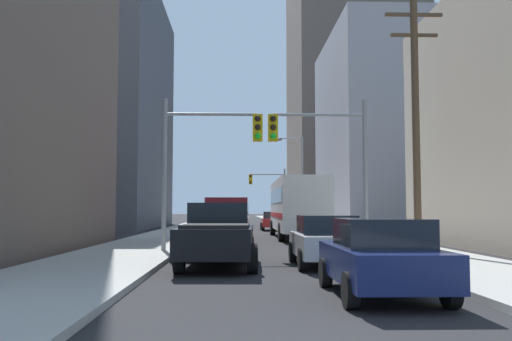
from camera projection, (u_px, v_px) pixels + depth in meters
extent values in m
cube|color=#9E9E99|center=(195.00, 226.00, 54.31)|extent=(3.89, 160.00, 0.15)
cube|color=#9E9E99|center=(302.00, 226.00, 54.67)|extent=(3.89, 160.00, 0.15)
cube|color=silver|center=(297.00, 205.00, 32.64)|extent=(2.60, 11.52, 2.90)
cube|color=black|center=(276.00, 196.00, 32.63)|extent=(0.11, 10.58, 0.80)
cube|color=red|center=(276.00, 215.00, 32.55)|extent=(0.11, 10.58, 0.28)
cylinder|color=black|center=(273.00, 228.00, 36.51)|extent=(0.32, 1.00, 1.00)
cylinder|color=black|center=(308.00, 228.00, 36.59)|extent=(0.32, 1.00, 1.00)
cylinder|color=black|center=(281.00, 232.00, 29.29)|extent=(0.32, 1.00, 1.00)
cylinder|color=black|center=(326.00, 232.00, 29.37)|extent=(0.32, 1.00, 1.00)
cube|color=black|center=(218.00, 240.00, 16.36)|extent=(2.21, 5.47, 0.80)
cube|color=black|center=(219.00, 214.00, 17.38)|extent=(1.87, 1.87, 0.70)
cube|color=black|center=(217.00, 226.00, 15.04)|extent=(1.85, 2.44, 0.10)
cylinder|color=black|center=(190.00, 249.00, 18.02)|extent=(0.28, 0.80, 0.80)
cylinder|color=black|center=(249.00, 249.00, 18.09)|extent=(0.28, 0.80, 0.80)
cylinder|color=black|center=(179.00, 259.00, 14.58)|extent=(0.28, 0.80, 0.80)
cylinder|color=black|center=(252.00, 259.00, 14.64)|extent=(0.28, 0.80, 0.80)
cube|color=maroon|center=(226.00, 217.00, 28.30)|extent=(2.07, 5.23, 1.90)
cube|color=black|center=(227.00, 209.00, 30.93)|extent=(1.76, 0.05, 0.60)
cylinder|color=black|center=(209.00, 234.00, 29.86)|extent=(0.24, 0.72, 0.72)
cylinder|color=black|center=(245.00, 234.00, 29.93)|extent=(0.24, 0.72, 0.72)
cylinder|color=black|center=(206.00, 237.00, 26.55)|extent=(0.24, 0.72, 0.72)
cylinder|color=black|center=(246.00, 237.00, 26.61)|extent=(0.24, 0.72, 0.72)
cube|color=#141E4C|center=(380.00, 263.00, 10.82)|extent=(1.82, 4.21, 0.65)
cube|color=black|center=(382.00, 233.00, 10.71)|extent=(1.59, 1.91, 0.55)
cylinder|color=black|center=(325.00, 273.00, 12.11)|extent=(0.22, 0.64, 0.64)
cylinder|color=black|center=(404.00, 272.00, 12.17)|extent=(0.22, 0.64, 0.64)
cylinder|color=black|center=(351.00, 290.00, 9.43)|extent=(0.22, 0.64, 0.64)
cylinder|color=black|center=(451.00, 290.00, 9.49)|extent=(0.22, 0.64, 0.64)
cube|color=#B7BABF|center=(326.00, 245.00, 16.61)|extent=(1.80, 4.20, 0.65)
cube|color=black|center=(326.00, 225.00, 16.51)|extent=(1.59, 1.90, 0.55)
cylinder|color=black|center=(293.00, 252.00, 17.90)|extent=(0.22, 0.64, 0.64)
cylinder|color=black|center=(346.00, 252.00, 17.96)|extent=(0.22, 0.64, 0.64)
cylinder|color=black|center=(302.00, 260.00, 15.22)|extent=(0.22, 0.64, 0.64)
cylinder|color=black|center=(365.00, 259.00, 15.28)|extent=(0.22, 0.64, 0.64)
cube|color=#C6B793|center=(229.00, 225.00, 37.09)|extent=(1.85, 4.22, 0.65)
cube|color=black|center=(229.00, 216.00, 36.99)|extent=(1.61, 1.92, 0.55)
cylinder|color=black|center=(217.00, 229.00, 38.38)|extent=(0.22, 0.64, 0.64)
cylinder|color=black|center=(242.00, 229.00, 38.44)|extent=(0.22, 0.64, 0.64)
cylinder|color=black|center=(216.00, 231.00, 35.70)|extent=(0.22, 0.64, 0.64)
cylinder|color=black|center=(242.00, 231.00, 35.76)|extent=(0.22, 0.64, 0.64)
cube|color=maroon|center=(273.00, 222.00, 44.83)|extent=(1.87, 4.23, 0.65)
cube|color=black|center=(273.00, 215.00, 44.73)|extent=(1.62, 1.93, 0.55)
cylinder|color=black|center=(262.00, 226.00, 46.12)|extent=(0.22, 0.64, 0.64)
cylinder|color=black|center=(282.00, 226.00, 46.18)|extent=(0.22, 0.64, 0.64)
cylinder|color=black|center=(263.00, 227.00, 43.44)|extent=(0.22, 0.64, 0.64)
cylinder|color=black|center=(285.00, 227.00, 43.50)|extent=(0.22, 0.64, 0.64)
cylinder|color=gray|center=(164.00, 176.00, 21.34)|extent=(0.18, 0.18, 6.00)
cylinder|color=gray|center=(211.00, 114.00, 21.57)|extent=(3.60, 0.12, 0.12)
cube|color=gold|center=(258.00, 128.00, 21.60)|extent=(0.38, 0.30, 1.05)
sphere|color=black|center=(258.00, 119.00, 21.45)|extent=(0.24, 0.24, 0.24)
sphere|color=black|center=(258.00, 127.00, 21.43)|extent=(0.24, 0.24, 0.24)
sphere|color=#19D833|center=(258.00, 136.00, 21.40)|extent=(0.24, 0.24, 0.24)
cylinder|color=gray|center=(365.00, 176.00, 21.61)|extent=(0.18, 0.18, 6.00)
cylinder|color=gray|center=(319.00, 115.00, 21.71)|extent=(3.62, 0.12, 0.12)
cube|color=gold|center=(273.00, 128.00, 21.62)|extent=(0.38, 0.30, 1.05)
sphere|color=black|center=(273.00, 119.00, 21.47)|extent=(0.24, 0.24, 0.24)
sphere|color=black|center=(273.00, 127.00, 21.45)|extent=(0.24, 0.24, 0.24)
sphere|color=#19D833|center=(273.00, 136.00, 21.42)|extent=(0.24, 0.24, 0.24)
cylinder|color=gray|center=(285.00, 197.00, 58.45)|extent=(0.18, 0.18, 6.00)
cylinder|color=gray|center=(268.00, 174.00, 58.56)|extent=(3.61, 0.12, 0.12)
cube|color=gold|center=(251.00, 179.00, 58.46)|extent=(0.38, 0.30, 1.05)
sphere|color=black|center=(251.00, 176.00, 58.32)|extent=(0.24, 0.24, 0.24)
sphere|color=#F9A514|center=(251.00, 179.00, 58.29)|extent=(0.24, 0.24, 0.24)
sphere|color=black|center=(251.00, 182.00, 58.27)|extent=(0.24, 0.24, 0.24)
cylinder|color=brown|center=(416.00, 125.00, 20.90)|extent=(0.28, 0.28, 9.74)
cube|color=brown|center=(414.00, 15.00, 21.20)|extent=(2.20, 0.12, 0.12)
cube|color=brown|center=(414.00, 35.00, 21.14)|extent=(1.80, 0.12, 0.12)
cylinder|color=gray|center=(302.00, 183.00, 43.49)|extent=(0.16, 0.16, 7.50)
cylinder|color=gray|center=(290.00, 138.00, 43.71)|extent=(1.87, 0.10, 0.10)
ellipsoid|color=#4C4C51|center=(278.00, 140.00, 43.67)|extent=(0.56, 0.32, 0.20)
cube|color=#4C515B|center=(77.00, 110.00, 53.64)|extent=(16.00, 22.79, 22.64)
cube|color=#93939E|center=(423.00, 131.00, 55.92)|extent=(19.11, 19.66, 19.13)
cube|color=#66564C|center=(351.00, 12.00, 96.02)|extent=(20.16, 25.34, 71.80)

